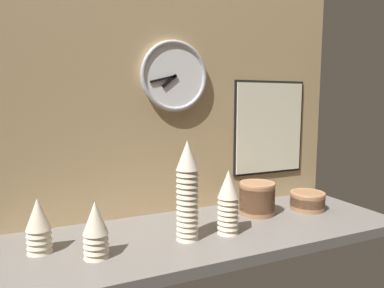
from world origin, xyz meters
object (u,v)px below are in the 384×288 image
object	(u,v)px
cup_stack_far_left	(38,225)
wall_clock	(174,76)
bowl_stack_far_right	(307,200)
cup_stack_left	(96,230)
bowl_stack_right	(257,197)
cup_stack_center_right	(228,202)
cup_stack_center	(187,191)
menu_board	(269,128)

from	to	relation	value
cup_stack_far_left	wall_clock	world-z (taller)	wall_clock
bowl_stack_far_right	cup_stack_left	bearing A→B (deg)	-173.53
bowl_stack_right	cup_stack_left	bearing A→B (deg)	-168.11
cup_stack_left	cup_stack_center_right	world-z (taller)	cup_stack_center_right
cup_stack_far_left	cup_stack_center	size ratio (longest dim) A/B	0.51
cup_stack_far_left	menu_board	distance (cm)	113.64
menu_board	cup_stack_center	bearing A→B (deg)	-151.74
bowl_stack_far_right	menu_board	distance (cm)	39.69
cup_stack_center	wall_clock	bearing A→B (deg)	77.14
cup_stack_center_right	wall_clock	distance (cm)	58.82
cup_stack_center	cup_stack_center_right	size ratio (longest dim) A/B	1.48
cup_stack_left	cup_stack_center	xyz separation A→B (cm)	(32.72, 1.50, 8.95)
cup_stack_center	bowl_stack_far_right	xyz separation A→B (cm)	(65.09, 9.59, -13.85)
cup_stack_center	wall_clock	size ratio (longest dim) A/B	1.20
menu_board	bowl_stack_right	bearing A→B (deg)	-136.73
cup_stack_far_left	wall_clock	distance (cm)	79.38
cup_stack_left	cup_stack_far_left	size ratio (longest dim) A/B	1.00
cup_stack_left	menu_board	world-z (taller)	menu_board
menu_board	cup_stack_far_left	bearing A→B (deg)	-168.75
cup_stack_far_left	wall_clock	size ratio (longest dim) A/B	0.61
bowl_stack_far_right	wall_clock	xyz separation A→B (cm)	(-58.10, 21.01, 56.66)
cup_stack_left	cup_stack_center	bearing A→B (deg)	2.62
cup_stack_center_right	bowl_stack_far_right	size ratio (longest dim) A/B	1.55
cup_stack_center	bowl_stack_right	world-z (taller)	cup_stack_center
cup_stack_center_right	wall_clock	world-z (taller)	wall_clock
cup_stack_left	bowl_stack_right	bearing A→B (deg)	11.89
wall_clock	menu_board	xyz separation A→B (cm)	(51.60, 0.89, -24.21)
cup_stack_left	bowl_stack_right	world-z (taller)	cup_stack_left
cup_stack_left	bowl_stack_far_right	bearing A→B (deg)	6.47
cup_stack_center_right	wall_clock	size ratio (longest dim) A/B	0.81
cup_stack_center	cup_stack_far_left	bearing A→B (deg)	168.61
cup_stack_far_left	cup_stack_center	world-z (taller)	cup_stack_center
wall_clock	menu_board	bearing A→B (deg)	0.99
cup_stack_far_left	cup_stack_center	distance (cm)	51.33
wall_clock	cup_stack_far_left	bearing A→B (deg)	-159.96
cup_stack_far_left	cup_stack_center_right	world-z (taller)	cup_stack_center_right
cup_stack_far_left	bowl_stack_far_right	xyz separation A→B (cm)	(114.64, -0.39, -4.90)
cup_stack_center_right	bowl_stack_far_right	distance (cm)	50.37
menu_board	cup_stack_left	bearing A→B (deg)	-160.13
cup_stack_center_right	bowl_stack_far_right	xyz separation A→B (cm)	(48.63, 10.47, -7.88)
cup_stack_center	cup_stack_center_right	distance (cm)	17.53
cup_stack_left	cup_stack_center	distance (cm)	33.96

